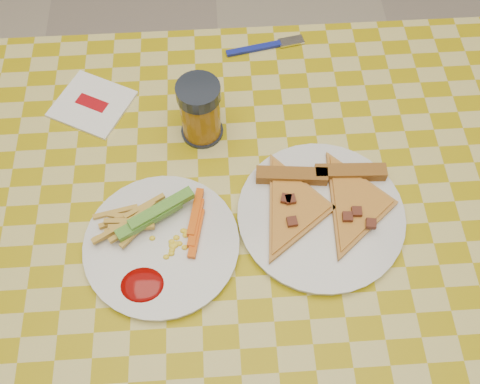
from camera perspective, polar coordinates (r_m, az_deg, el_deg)
The scene contains 9 objects.
ground at distance 1.55m, azimuth -0.42°, elevation -16.17°, with size 8.00×8.00×0.00m, color #B8A694.
table at distance 0.90m, azimuth -0.71°, elevation -6.44°, with size 1.28×0.88×0.76m.
plate_left at distance 0.82m, azimuth -8.33°, elevation -5.65°, with size 0.23×0.23×0.01m, color silver.
plate_right at distance 0.85m, azimuth 8.59°, elevation -2.51°, with size 0.26×0.26×0.01m, color silver.
fries_veggies at distance 0.82m, azimuth -9.06°, elevation -4.17°, with size 0.19×0.18×0.04m.
pizza_slices at distance 0.84m, azimuth 8.81°, elevation -1.04°, with size 0.25×0.23×0.02m.
drink_glass at distance 0.88m, azimuth -4.27°, elevation 8.58°, with size 0.07×0.07×0.12m.
napkin at distance 1.00m, azimuth -15.49°, elevation 9.04°, with size 0.16×0.16×0.01m.
fork at distance 1.05m, azimuth 2.81°, elevation 15.29°, with size 0.15×0.05×0.01m.
Camera 1 is at (-0.01, -0.34, 1.51)m, focal length 40.00 mm.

